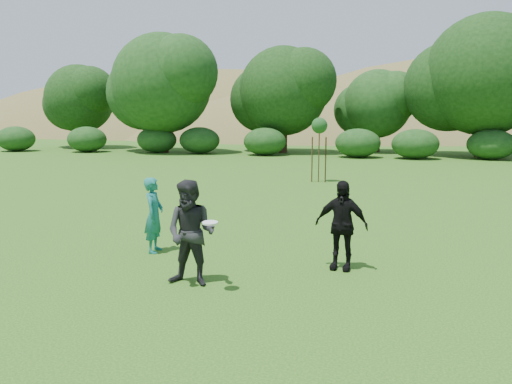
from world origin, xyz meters
TOP-DOWN VIEW (x-y plane):
  - ground at (0.00, 0.00)m, footprint 120.00×120.00m
  - player_teal at (-1.84, 0.97)m, footprint 0.47×0.65m
  - player_grey at (-0.27, -0.87)m, footprint 0.96×0.77m
  - player_black at (2.27, 0.67)m, footprint 1.10×0.60m
  - frisbee at (0.19, -1.20)m, footprint 0.27×0.27m
  - sapling at (0.49, 13.06)m, footprint 0.70×0.70m
  - hillside at (-0.56, 68.45)m, footprint 150.00×72.00m
  - tree_row at (3.23, 28.68)m, footprint 53.92×10.38m

SIDE VIEW (x-z plane):
  - hillside at x=-0.56m, z-range -37.97..14.03m
  - ground at x=0.00m, z-range 0.00..0.00m
  - player_teal at x=-1.84m, z-range 0.00..1.67m
  - player_black at x=2.27m, z-range 0.00..1.78m
  - player_grey at x=-0.27m, z-range 0.00..1.90m
  - frisbee at x=0.19m, z-range 1.22..1.26m
  - sapling at x=0.49m, z-range 0.99..3.84m
  - tree_row at x=3.23m, z-range 0.06..9.69m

